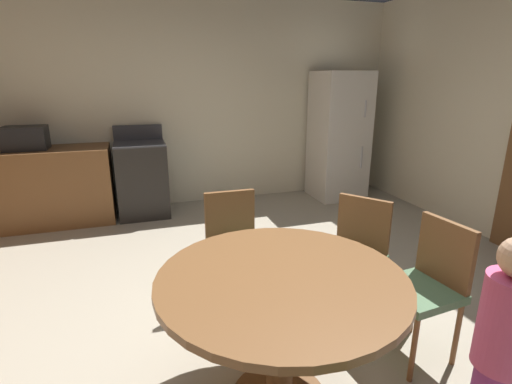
{
  "coord_description": "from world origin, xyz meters",
  "views": [
    {
      "loc": [
        -0.7,
        -2.09,
        1.68
      ],
      "look_at": [
        0.18,
        0.64,
        0.82
      ],
      "focal_mm": 26.85,
      "sensor_mm": 36.0,
      "label": 1
    }
  ],
  "objects_px": {
    "chair_east": "(428,281)",
    "person_child": "(501,349)",
    "microwave": "(25,138)",
    "dining_table": "(281,303)",
    "refrigerator": "(338,136)",
    "chair_north": "(234,243)",
    "oven_range": "(142,178)",
    "chair_northeast": "(356,251)"
  },
  "relations": [
    {
      "from": "chair_east",
      "to": "chair_northeast",
      "type": "height_order",
      "value": "same"
    },
    {
      "from": "chair_east",
      "to": "chair_north",
      "type": "distance_m",
      "value": 1.32
    },
    {
      "from": "dining_table",
      "to": "chair_northeast",
      "type": "xyz_separation_m",
      "value": [
        0.8,
        0.59,
        -0.1
      ]
    },
    {
      "from": "chair_northeast",
      "to": "refrigerator",
      "type": "bearing_deg",
      "value": -153.2
    },
    {
      "from": "microwave",
      "to": "chair_north",
      "type": "bearing_deg",
      "value": -52.07
    },
    {
      "from": "oven_range",
      "to": "chair_northeast",
      "type": "height_order",
      "value": "oven_range"
    },
    {
      "from": "oven_range",
      "to": "chair_north",
      "type": "height_order",
      "value": "oven_range"
    },
    {
      "from": "chair_east",
      "to": "person_child",
      "type": "relative_size",
      "value": 0.8
    },
    {
      "from": "dining_table",
      "to": "person_child",
      "type": "distance_m",
      "value": 0.96
    },
    {
      "from": "refrigerator",
      "to": "chair_northeast",
      "type": "distance_m",
      "value": 2.99
    },
    {
      "from": "oven_range",
      "to": "person_child",
      "type": "relative_size",
      "value": 1.01
    },
    {
      "from": "dining_table",
      "to": "chair_north",
      "type": "xyz_separation_m",
      "value": [
        0.02,
        0.99,
        -0.1
      ]
    },
    {
      "from": "dining_table",
      "to": "chair_east",
      "type": "bearing_deg",
      "value": 5.66
    },
    {
      "from": "dining_table",
      "to": "microwave",
      "type": "bearing_deg",
      "value": 118.31
    },
    {
      "from": "oven_range",
      "to": "chair_east",
      "type": "xyz_separation_m",
      "value": [
        1.56,
        -3.19,
        0.03
      ]
    },
    {
      "from": "refrigerator",
      "to": "chair_north",
      "type": "relative_size",
      "value": 2.02
    },
    {
      "from": "oven_range",
      "to": "chair_north",
      "type": "distance_m",
      "value": 2.37
    },
    {
      "from": "chair_east",
      "to": "person_child",
      "type": "height_order",
      "value": "person_child"
    },
    {
      "from": "oven_range",
      "to": "microwave",
      "type": "bearing_deg",
      "value": -179.83
    },
    {
      "from": "person_child",
      "to": "chair_east",
      "type": "bearing_deg",
      "value": -71.56
    },
    {
      "from": "oven_range",
      "to": "chair_east",
      "type": "bearing_deg",
      "value": -64.03
    },
    {
      "from": "chair_northeast",
      "to": "microwave",
      "type": "bearing_deg",
      "value": -82.83
    },
    {
      "from": "chair_northeast",
      "to": "chair_east",
      "type": "bearing_deg",
      "value": 74.6
    },
    {
      "from": "refrigerator",
      "to": "microwave",
      "type": "relative_size",
      "value": 4.0
    },
    {
      "from": "chair_east",
      "to": "oven_range",
      "type": "bearing_deg",
      "value": -69.69
    },
    {
      "from": "dining_table",
      "to": "refrigerator",
      "type": "bearing_deg",
      "value": 56.62
    },
    {
      "from": "chair_east",
      "to": "person_child",
      "type": "xyz_separation_m",
      "value": [
        -0.21,
        -0.67,
        0.08
      ]
    },
    {
      "from": "microwave",
      "to": "dining_table",
      "type": "height_order",
      "value": "microwave"
    },
    {
      "from": "microwave",
      "to": "person_child",
      "type": "height_order",
      "value": "microwave"
    },
    {
      "from": "microwave",
      "to": "dining_table",
      "type": "distance_m",
      "value": 3.76
    },
    {
      "from": "dining_table",
      "to": "chair_north",
      "type": "distance_m",
      "value": 1.0
    },
    {
      "from": "person_child",
      "to": "chair_north",
      "type": "bearing_deg",
      "value": -27.86
    },
    {
      "from": "chair_east",
      "to": "chair_north",
      "type": "relative_size",
      "value": 1.0
    },
    {
      "from": "oven_range",
      "to": "chair_north",
      "type": "xyz_separation_m",
      "value": [
        0.58,
        -2.3,
        0.03
      ]
    },
    {
      "from": "microwave",
      "to": "dining_table",
      "type": "xyz_separation_m",
      "value": [
        1.77,
        -3.29,
        -0.43
      ]
    },
    {
      "from": "refrigerator",
      "to": "dining_table",
      "type": "bearing_deg",
      "value": -123.38
    },
    {
      "from": "chair_northeast",
      "to": "person_child",
      "type": "bearing_deg",
      "value": 52.36
    },
    {
      "from": "oven_range",
      "to": "dining_table",
      "type": "xyz_separation_m",
      "value": [
        0.57,
        -3.29,
        0.14
      ]
    },
    {
      "from": "oven_range",
      "to": "microwave",
      "type": "xyz_separation_m",
      "value": [
        -1.21,
        -0.0,
        0.56
      ]
    },
    {
      "from": "refrigerator",
      "to": "microwave",
      "type": "height_order",
      "value": "refrigerator"
    },
    {
      "from": "dining_table",
      "to": "person_child",
      "type": "height_order",
      "value": "person_child"
    },
    {
      "from": "refrigerator",
      "to": "chair_east",
      "type": "xyz_separation_m",
      "value": [
        -1.14,
        -3.14,
        -0.38
      ]
    }
  ]
}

